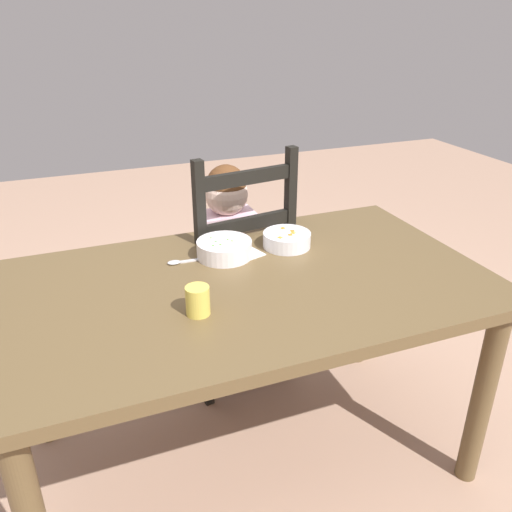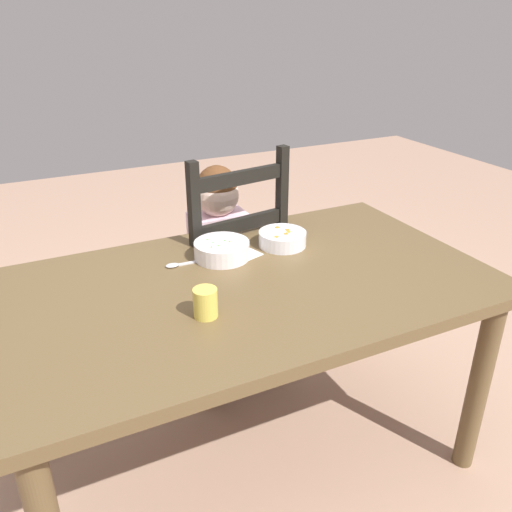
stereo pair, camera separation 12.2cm
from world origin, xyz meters
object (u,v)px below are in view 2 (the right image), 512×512
object	(u,v)px
dining_table	(249,307)
drinking_cup	(205,303)
child_figure	(221,246)
dining_chair	(224,280)
bowl_of_peas	(222,249)
spoon	(178,264)
bowl_of_carrots	(282,238)

from	to	relation	value
dining_table	drinking_cup	distance (m)	0.27
child_figure	drinking_cup	distance (m)	0.70
dining_chair	dining_table	bearing A→B (deg)	-103.31
child_figure	dining_chair	bearing A→B (deg)	12.33
dining_table	child_figure	bearing A→B (deg)	77.56
child_figure	bowl_of_peas	bearing A→B (deg)	-111.70
dining_table	bowl_of_peas	distance (m)	0.23
spoon	drinking_cup	distance (m)	0.34
child_figure	bowl_of_peas	size ratio (longest dim) A/B	5.10
dining_chair	bowl_of_peas	distance (m)	0.43
bowl_of_peas	spoon	bearing A→B (deg)	177.43
child_figure	spoon	size ratio (longest dim) A/B	6.94
drinking_cup	spoon	bearing A→B (deg)	84.72
bowl_of_peas	spoon	size ratio (longest dim) A/B	1.36
bowl_of_peas	bowl_of_carrots	world-z (taller)	bowl_of_peas
dining_chair	bowl_of_carrots	xyz separation A→B (m)	(0.11, -0.29, 0.28)
bowl_of_carrots	drinking_cup	world-z (taller)	drinking_cup
drinking_cup	bowl_of_peas	bearing A→B (deg)	60.54
dining_table	bowl_of_peas	size ratio (longest dim) A/B	8.10
dining_chair	bowl_of_carrots	bearing A→B (deg)	-69.81
dining_table	drinking_cup	xyz separation A→B (m)	(-0.19, -0.13, 0.14)
dining_chair	child_figure	size ratio (longest dim) A/B	1.09
bowl_of_carrots	spoon	world-z (taller)	bowl_of_carrots
dining_table	spoon	bearing A→B (deg)	129.41
dining_table	dining_chair	world-z (taller)	dining_chair
dining_table	dining_chair	xyz separation A→B (m)	(0.11, 0.49, -0.16)
bowl_of_carrots	dining_table	bearing A→B (deg)	-139.40
dining_chair	bowl_of_carrots	distance (m)	0.42
child_figure	drinking_cup	bearing A→B (deg)	-115.91
child_figure	bowl_of_carrots	world-z (taller)	child_figure
dining_table	dining_chair	bearing A→B (deg)	76.69
child_figure	bowl_of_carrots	distance (m)	0.34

